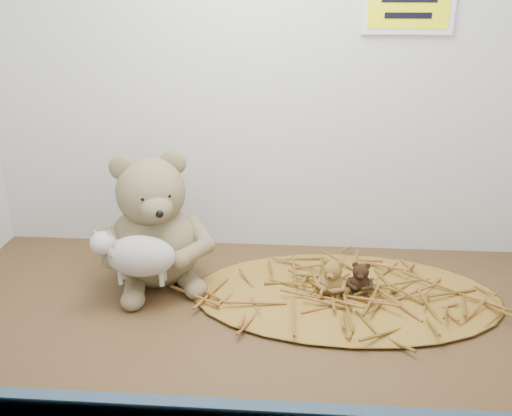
# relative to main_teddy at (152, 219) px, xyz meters

# --- Properties ---
(alcove_shell) EXTENTS (1.20, 0.60, 0.90)m
(alcove_shell) POSITION_rel_main_teddy_xyz_m (0.20, -0.02, 0.31)
(alcove_shell) COLOR #412F16
(alcove_shell) RESTS_ON ground
(front_rail) EXTENTS (1.19, 0.02, 0.04)m
(front_rail) POSITION_rel_main_teddy_xyz_m (0.20, -0.40, -0.12)
(front_rail) COLOR #364B67
(front_rail) RESTS_ON shelf_floor
(straw_bed) EXTENTS (0.61, 0.35, 0.01)m
(straw_bed) POSITION_rel_main_teddy_xyz_m (0.39, -0.04, -0.13)
(straw_bed) COLOR brown
(straw_bed) RESTS_ON shelf_floor
(main_teddy) EXTENTS (0.30, 0.31, 0.28)m
(main_teddy) POSITION_rel_main_teddy_xyz_m (0.00, 0.00, 0.00)
(main_teddy) COLOR olive
(main_teddy) RESTS_ON shelf_floor
(toy_lamb) EXTENTS (0.17, 0.10, 0.11)m
(toy_lamb) POSITION_rel_main_teddy_xyz_m (0.00, -0.10, -0.03)
(toy_lamb) COLOR #B7B2A5
(toy_lamb) RESTS_ON main_teddy
(mini_teddy_tan) EXTENTS (0.08, 0.08, 0.08)m
(mini_teddy_tan) POSITION_rel_main_teddy_xyz_m (0.36, -0.05, -0.09)
(mini_teddy_tan) COLOR olive
(mini_teddy_tan) RESTS_ON straw_bed
(mini_teddy_brown) EXTENTS (0.06, 0.06, 0.07)m
(mini_teddy_brown) POSITION_rel_main_teddy_xyz_m (0.42, -0.04, -0.09)
(mini_teddy_brown) COLOR black
(mini_teddy_brown) RESTS_ON straw_bed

